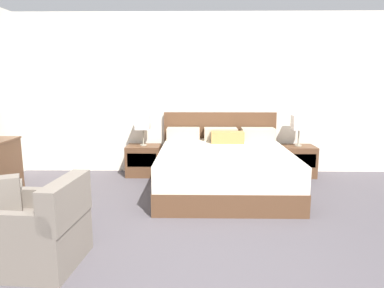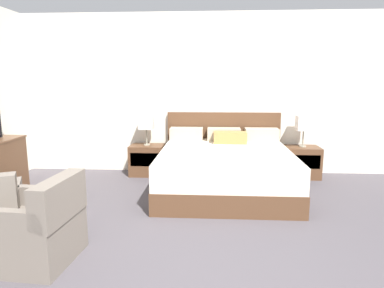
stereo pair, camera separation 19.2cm
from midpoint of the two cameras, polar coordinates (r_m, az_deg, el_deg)
ground_plane at (r=3.04m, az=-0.21°, el=-20.39°), size 9.67×9.67×0.00m
wall_back at (r=5.87m, az=0.45°, el=8.29°), size 7.38×0.06×2.68m
bed at (r=4.97m, az=4.20°, el=-3.94°), size 1.90×2.07×1.04m
nightstand_left at (r=5.80m, az=-8.99°, el=-2.71°), size 0.56×0.42×0.51m
nightstand_right at (r=5.92m, az=16.25°, el=-2.73°), size 0.56×0.42×0.51m
table_lamp_left at (r=5.69m, az=-9.16°, el=3.55°), size 0.23×0.23×0.51m
table_lamp_right at (r=5.81m, az=16.57°, el=3.39°), size 0.23×0.23×0.51m
armchair_companion at (r=3.30m, az=-25.21°, el=-13.28°), size 0.74×0.73×0.76m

